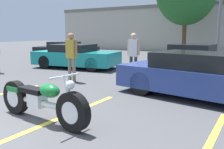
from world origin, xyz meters
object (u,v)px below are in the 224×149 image
object	(u,v)px
motorcycle	(41,101)
parked_car_mid_left_row	(76,56)
spectator_midground	(71,53)
parked_car_left_row	(66,50)
parked_car_mid_right_row	(195,57)
show_car_hood_open	(202,76)
spectator_near_motorcycle	(134,51)

from	to	relation	value
motorcycle	parked_car_mid_left_row	size ratio (longest dim) A/B	0.56
motorcycle	spectator_midground	size ratio (longest dim) A/B	1.41
parked_car_left_row	parked_car_mid_right_row	xyz separation A→B (m)	(9.02, -0.80, 0.02)
motorcycle	parked_car_mid_right_row	xyz separation A→B (m)	(0.75, 9.24, 0.15)
motorcycle	show_car_hood_open	size ratio (longest dim) A/B	0.52
parked_car_left_row	spectator_near_motorcycle	world-z (taller)	spectator_near_motorcycle
spectator_near_motorcycle	show_car_hood_open	bearing A→B (deg)	-31.97
motorcycle	parked_car_mid_left_row	distance (m)	7.73
show_car_hood_open	parked_car_mid_right_row	xyz separation A→B (m)	(-1.53, 5.74, -0.03)
show_car_hood_open	parked_car_left_row	distance (m)	12.41
show_car_hood_open	motorcycle	bearing A→B (deg)	-113.93
motorcycle	parked_car_left_row	distance (m)	13.00
show_car_hood_open	spectator_near_motorcycle	world-z (taller)	show_car_hood_open
parked_car_left_row	parked_car_mid_right_row	size ratio (longest dim) A/B	1.05
parked_car_mid_right_row	spectator_near_motorcycle	distance (m)	4.18
parked_car_left_row	parked_car_mid_left_row	size ratio (longest dim) A/B	1.06
parked_car_mid_left_row	parked_car_mid_right_row	bearing A→B (deg)	20.20
motorcycle	parked_car_left_row	xyz separation A→B (m)	(-8.26, 10.04, 0.13)
parked_car_left_row	spectator_midground	size ratio (longest dim) A/B	2.70
show_car_hood_open	parked_car_mid_left_row	size ratio (longest dim) A/B	1.06
spectator_near_motorcycle	spectator_midground	xyz separation A→B (m)	(-1.59, -1.78, 0.00)
parked_car_mid_right_row	parked_car_mid_left_row	size ratio (longest dim) A/B	1.01
parked_car_mid_left_row	spectator_midground	size ratio (longest dim) A/B	2.54
spectator_midground	spectator_near_motorcycle	bearing A→B (deg)	48.21
motorcycle	parked_car_mid_right_row	size ratio (longest dim) A/B	0.55
parked_car_mid_right_row	spectator_near_motorcycle	world-z (taller)	spectator_near_motorcycle
parked_car_mid_left_row	spectator_midground	bearing A→B (deg)	-61.90
show_car_hood_open	spectator_midground	size ratio (longest dim) A/B	2.69
motorcycle	parked_car_mid_left_row	world-z (taller)	parked_car_mid_left_row
parked_car_left_row	spectator_near_motorcycle	distance (m)	8.96
show_car_hood_open	spectator_midground	distance (m)	4.55
spectator_midground	parked_car_mid_right_row	bearing A→B (deg)	62.25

